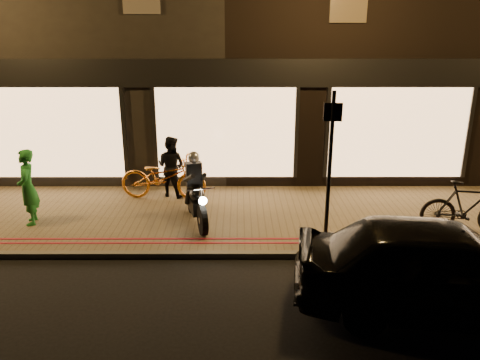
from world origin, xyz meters
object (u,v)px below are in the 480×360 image
Objects in this scene: motorcycle at (196,196)px; sign_post at (330,159)px; parked_car at (442,267)px; bicycle_gold at (163,177)px; person_green at (28,187)px.

sign_post is (2.72, -0.85, 1.06)m from motorcycle.
parked_car is at bearing -61.36° from sign_post.
person_green reaches higher than bicycle_gold.
sign_post is 4.49m from bicycle_gold.
motorcycle is at bearing -141.07° from bicycle_gold.
person_green reaches higher than parked_car.
parked_car is (7.65, -3.21, -0.20)m from person_green.
motorcycle is 3.63m from person_green.
sign_post reaches higher than person_green.
bicycle_gold is 3.10m from person_green.
bicycle_gold is (-0.95, 1.49, -0.05)m from motorcycle.
parked_car is (4.03, -3.26, 0.02)m from motorcycle.
bicycle_gold is at bearing 53.84° from parked_car.
person_green is at bearing 126.46° from bicycle_gold.
motorcycle reaches higher than parked_car.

